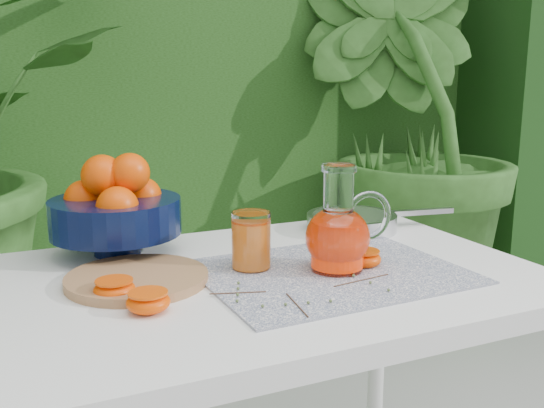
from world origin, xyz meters
name	(u,v)px	position (x,y,z in m)	size (l,w,h in m)	color
hedge_backdrop	(144,60)	(0.06, 2.06, 1.19)	(8.00, 1.65, 2.50)	#1D4112
potted_plant_right	(404,135)	(1.00, 1.23, 0.87)	(1.73, 1.73, 1.73)	#2D551D
white_table	(276,311)	(-0.15, 0.07, 0.67)	(1.00, 0.70, 0.75)	white
placemat	(330,272)	(-0.06, 0.02, 0.75)	(0.49, 0.38, 0.00)	#0C1C45
cutting_board	(137,278)	(-0.41, 0.12, 0.76)	(0.26, 0.26, 0.02)	#976744
fruit_bowl	(115,208)	(-0.40, 0.32, 0.85)	(0.30, 0.30, 0.22)	black
juice_pitcher	(339,234)	(-0.04, 0.02, 0.82)	(0.18, 0.13, 0.21)	white
juice_tumbler	(251,242)	(-0.19, 0.10, 0.81)	(0.10, 0.10, 0.11)	white
saute_pan	(353,221)	(0.16, 0.29, 0.77)	(0.40, 0.25, 0.04)	#BAB9BE
orange_halves	(218,281)	(-0.29, 0.02, 0.77)	(0.57, 0.17, 0.03)	#FC4702
thyme_sprigs	(303,291)	(-0.16, -0.06, 0.76)	(0.34, 0.19, 0.01)	#4E3324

